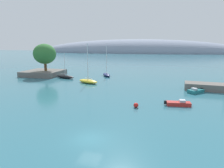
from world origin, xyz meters
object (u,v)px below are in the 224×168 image
Objects in this scene: tree_clump_shore at (45,54)px; mooring_buoy_red at (136,105)px; sailboat_yellow_near_shore at (88,81)px; sailboat_black_mid_mooring at (65,77)px; motorboat_red_alongside_breakwater at (178,103)px; sailboat_navy_outer_mooring at (107,74)px; motorboat_teal_foreground at (196,91)px.

mooring_buoy_red is at bearing -38.05° from tree_clump_shore.
sailboat_black_mid_mooring is at bearing -6.39° from sailboat_yellow_near_shore.
sailboat_black_mid_mooring is 1.73× the size of motorboat_red_alongside_breakwater.
tree_clump_shore is at bearing 73.00° from sailboat_navy_outer_mooring.
motorboat_teal_foreground is at bearing 1.51° from sailboat_black_mid_mooring.
sailboat_navy_outer_mooring is at bearing 49.72° from sailboat_black_mid_mooring.
sailboat_yellow_near_shore reaches higher than motorboat_red_alongside_breakwater.
mooring_buoy_red is (15.61, -18.16, -0.21)m from sailboat_yellow_near_shore.
sailboat_black_mid_mooring reaches higher than motorboat_teal_foreground.
sailboat_navy_outer_mooring is at bearing 114.11° from mooring_buoy_red.
sailboat_yellow_near_shore is at bearing -24.95° from tree_clump_shore.
motorboat_teal_foreground is (45.88, -13.41, -6.97)m from tree_clump_shore.
motorboat_teal_foreground is at bearing 60.85° from motorboat_red_alongside_breakwater.
motorboat_teal_foreground is 17.73m from mooring_buoy_red.
sailboat_yellow_near_shore reaches higher than sailboat_black_mid_mooring.
sailboat_black_mid_mooring is 0.78× the size of sailboat_navy_outer_mooring.
tree_clump_shore is 10.82× the size of mooring_buoy_red.
tree_clump_shore is 48.36m from motorboat_red_alongside_breakwater.
sailboat_black_mid_mooring reaches higher than motorboat_red_alongside_breakwater.
mooring_buoy_red is at bearing 154.03° from sailboat_yellow_near_shore.
mooring_buoy_red is (-11.54, -13.46, -0.00)m from motorboat_teal_foreground.
tree_clump_shore reaches higher than sailboat_navy_outer_mooring.
sailboat_black_mid_mooring is 13.72m from sailboat_navy_outer_mooring.
sailboat_yellow_near_shore is at bearing 143.82° from sailboat_navy_outer_mooring.
motorboat_red_alongside_breakwater is (41.44, -23.91, -7.02)m from tree_clump_shore.
tree_clump_shore reaches higher than motorboat_teal_foreground.
mooring_buoy_red is (34.34, -26.88, -6.98)m from tree_clump_shore.
motorboat_red_alongside_breakwater is (32.63, -20.86, -0.16)m from sailboat_black_mid_mooring.
motorboat_teal_foreground is at bearing -166.46° from sailboat_yellow_near_shore.
sailboat_navy_outer_mooring is at bearing -73.80° from sailboat_yellow_near_shore.
sailboat_black_mid_mooring is (8.81, -3.05, -6.86)m from tree_clump_shore.
motorboat_teal_foreground is (25.51, -17.76, -0.14)m from sailboat_navy_outer_mooring.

